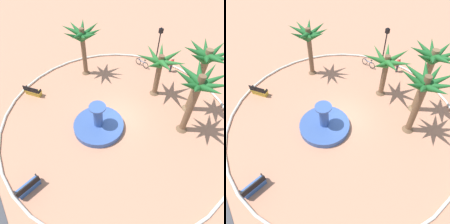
# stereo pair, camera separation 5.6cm
# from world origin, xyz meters

# --- Properties ---
(ground_plane) EXTENTS (80.00, 80.00, 0.00)m
(ground_plane) POSITION_xyz_m (0.00, 0.00, 0.00)
(ground_plane) COLOR tan
(plaza_curb) EXTENTS (18.94, 18.94, 0.20)m
(plaza_curb) POSITION_xyz_m (0.00, 0.00, 0.10)
(plaza_curb) COLOR silver
(plaza_curb) RESTS_ON ground
(fountain) EXTENTS (3.97, 3.97, 2.43)m
(fountain) POSITION_xyz_m (-0.09, 1.87, 0.34)
(fountain) COLOR #38569E
(fountain) RESTS_ON ground
(palm_tree_near_fountain) EXTENTS (3.77, 3.70, 5.03)m
(palm_tree_near_fountain) POSITION_xyz_m (6.76, -0.73, 3.91)
(palm_tree_near_fountain) COLOR brown
(palm_tree_near_fountain) RESTS_ON ground
(palm_tree_by_curb) EXTENTS (3.86, 3.76, 5.58)m
(palm_tree_by_curb) POSITION_xyz_m (-3.86, -3.58, 4.26)
(palm_tree_by_curb) COLOR brown
(palm_tree_by_curb) RESTS_ON ground
(palm_tree_mid_plaza) EXTENTS (3.59, 3.49, 6.02)m
(palm_tree_mid_plaza) POSITION_xyz_m (-2.57, -5.63, 4.51)
(palm_tree_mid_plaza) COLOR brown
(palm_tree_mid_plaza) RESTS_ON ground
(palm_tree_far_side) EXTENTS (4.08, 4.17, 4.29)m
(palm_tree_far_side) POSITION_xyz_m (0.55, -4.56, 3.20)
(palm_tree_far_side) COLOR brown
(palm_tree_far_side) RESTS_ON ground
(bench_east) EXTENTS (1.58, 1.35, 1.00)m
(bench_east) POSITION_xyz_m (6.56, 4.89, 0.35)
(bench_east) COLOR gold
(bench_east) RESTS_ON ground
(bench_west) EXTENTS (0.86, 1.67, 1.00)m
(bench_west) POSITION_xyz_m (-1.97, 8.16, 0.35)
(bench_west) COLOR #335BA8
(bench_west) RESTS_ON ground
(lamppost) EXTENTS (0.32, 0.32, 4.25)m
(lamppost) POSITION_xyz_m (3.86, -7.56, 2.49)
(lamppost) COLOR black
(lamppost) RESTS_ON ground
(bicycle_red_frame) EXTENTS (1.70, 0.49, 0.94)m
(bicycle_red_frame) POSITION_xyz_m (4.53, -6.27, 0.38)
(bicycle_red_frame) COLOR black
(bicycle_red_frame) RESTS_ON ground
(person_cyclist_helmet) EXTENTS (0.27, 0.52, 1.64)m
(person_cyclist_helmet) POSITION_xyz_m (2.19, -8.15, 0.92)
(person_cyclist_helmet) COLOR #33333D
(person_cyclist_helmet) RESTS_ON ground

